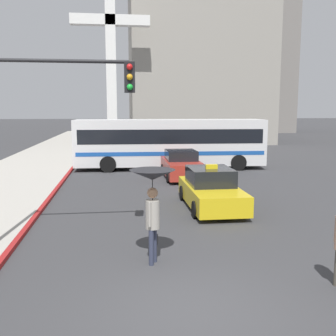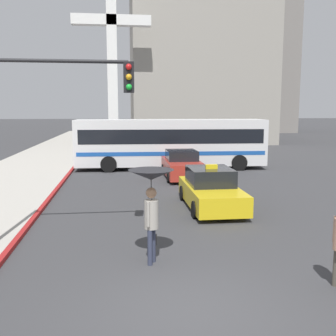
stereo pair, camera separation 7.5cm
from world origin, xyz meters
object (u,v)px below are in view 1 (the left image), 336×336
Objects in this scene: sedan_red at (181,165)px; traffic_light at (51,110)px; monument_cross at (111,49)px; taxi at (211,190)px; city_bus at (170,141)px; pedestrian_with_umbrella at (153,189)px.

sedan_red is 0.79× the size of traffic_light.
taxi is at bearing -80.10° from monument_cross.
sedan_red is 0.26× the size of monument_cross.
city_bus is 2.24× the size of traffic_light.
taxi is 10.10m from city_bus.
monument_cross is (-3.71, 12.63, 7.39)m from city_bus.
pedestrian_with_umbrella is at bearing -34.01° from traffic_light.
traffic_light reaches higher than pedestrian_with_umbrella.
taxi is at bearing -2.02° from pedestrian_with_umbrella.
taxi is 0.84× the size of traffic_light.
traffic_light is (-5.10, -9.97, 2.98)m from sedan_red.
sedan_red is at bearing 4.64° from city_bus.
city_bus is (-0.16, 3.56, 1.01)m from sedan_red.
monument_cross reaches higher than taxi.
traffic_light is at bearing -92.68° from monument_cross.
monument_cross is (-1.31, 27.86, 7.25)m from pedestrian_with_umbrella.
city_bus is 0.73× the size of monument_cross.
traffic_light reaches higher than city_bus.
city_bus is at bearing 16.07° from pedestrian_with_umbrella.
city_bus is 5.11× the size of pedestrian_with_umbrella.
taxi is 24.50m from monument_cross.
city_bus reaches higher than sedan_red.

